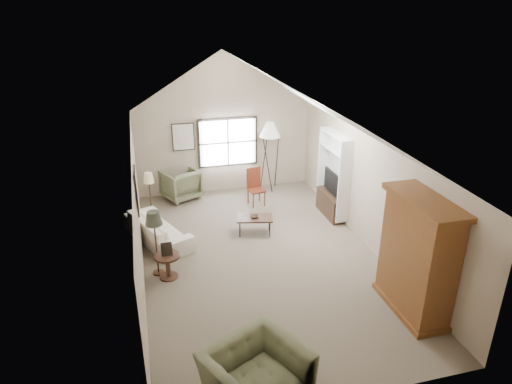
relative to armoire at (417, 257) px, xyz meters
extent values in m
cube|color=#706050|center=(-2.18, 2.40, -1.10)|extent=(5.00, 8.00, 0.01)
cube|color=tan|center=(-2.18, 6.40, 0.15)|extent=(5.00, 0.01, 2.50)
cube|color=tan|center=(-2.18, -1.60, 0.15)|extent=(5.00, 0.01, 2.50)
cube|color=tan|center=(-4.68, 2.40, 0.15)|extent=(0.01, 8.00, 2.50)
cube|color=tan|center=(0.32, 2.40, 0.15)|extent=(0.01, 8.00, 2.50)
cube|color=black|center=(-2.08, 6.36, 0.35)|extent=(1.72, 0.08, 1.42)
cube|color=black|center=(-4.65, 2.70, 0.65)|extent=(0.68, 0.04, 0.88)
cube|color=black|center=(-3.33, 6.37, 0.60)|extent=(0.62, 0.04, 0.78)
cube|color=brown|center=(0.00, 0.00, 0.00)|extent=(0.60, 1.50, 2.20)
cube|color=white|center=(0.16, 4.00, 0.05)|extent=(0.32, 1.30, 2.10)
cube|color=#382316|center=(0.14, 4.00, -0.80)|extent=(0.34, 1.18, 0.60)
cube|color=black|center=(0.14, 4.00, -0.18)|extent=(0.05, 0.90, 0.55)
imported|color=white|center=(-4.29, 3.74, -0.80)|extent=(1.55, 2.21, 0.60)
imported|color=#595D41|center=(-3.25, -1.30, -0.67)|extent=(1.67, 1.59, 0.85)
imported|color=#626748|center=(-3.52, 6.07, -0.68)|extent=(1.21, 1.22, 0.84)
cube|color=#3D2C19|center=(-2.03, 3.50, -0.88)|extent=(0.94, 0.66, 0.43)
imported|color=#3D2C19|center=(-2.03, 3.50, -0.64)|extent=(0.25, 0.25, 0.05)
cylinder|color=#3D2219|center=(-4.19, 2.14, -0.84)|extent=(0.68, 0.68, 0.52)
cube|color=maroon|center=(-1.57, 5.11, -0.58)|extent=(0.47, 0.47, 1.04)
camera|label=1|loc=(-4.45, -5.92, 4.17)|focal=32.00mm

